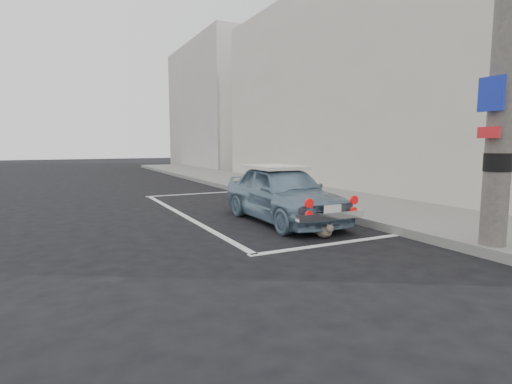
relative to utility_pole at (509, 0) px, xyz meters
The scene contains 10 objects.
ground 4.45m from the utility_pole, 135.67° to the left, with size 80.00×80.00×0.00m, color black.
sidewalk 5.33m from the utility_pole, 73.93° to the left, with size 2.80×40.00×0.15m, color slate.
shop_building 7.37m from the utility_pole, 54.49° to the left, with size 3.50×18.00×7.00m.
building_far 22.42m from the utility_pole, 78.93° to the left, with size 3.50×10.00×8.00m, color #B5ACA4.
pline_rear 4.03m from the utility_pole, 135.90° to the left, with size 3.00×0.12×0.01m, color silver.
pline_front 9.28m from the utility_pole, 100.32° to the left, with size 3.00×0.12×0.01m, color silver.
pline_side 6.73m from the utility_pole, 120.52° to the left, with size 0.12×7.00×0.01m, color silver.
utility_pole is the anchor object (origin of this frame).
retro_coupe 4.65m from the utility_pole, 111.61° to the left, with size 1.42×3.38×1.14m.
cat 4.07m from the utility_pole, 127.37° to the left, with size 0.24×0.51×0.27m.
Camera 1 is at (-3.34, -5.37, 1.55)m, focal length 28.00 mm.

